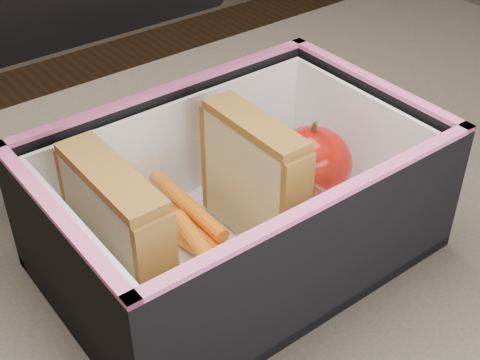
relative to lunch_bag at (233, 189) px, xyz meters
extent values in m
cube|color=#64564C|center=(0.00, -0.06, -0.08)|extent=(1.20, 0.80, 0.03)
cube|color=#382D26|center=(0.55, 0.29, -0.45)|extent=(0.05, 0.05, 0.72)
cube|color=beige|center=(-0.11, -0.01, 0.01)|extent=(0.01, 0.10, 0.10)
cube|color=#C15E67|center=(-0.10, -0.01, 0.00)|extent=(0.01, 0.10, 0.10)
cube|color=beige|center=(-0.09, -0.01, 0.01)|extent=(0.01, 0.10, 0.10)
cube|color=brown|center=(-0.10, -0.01, 0.06)|extent=(0.03, 0.10, 0.01)
cube|color=beige|center=(0.01, -0.01, 0.00)|extent=(0.01, 0.09, 0.10)
cube|color=#C15E67|center=(0.02, -0.01, 0.00)|extent=(0.01, 0.09, 0.09)
cube|color=beige|center=(0.02, -0.01, 0.00)|extent=(0.01, 0.09, 0.10)
cube|color=brown|center=(0.02, -0.01, 0.06)|extent=(0.03, 0.10, 0.01)
cylinder|color=#E14F05|center=(-0.03, -0.02, -0.04)|extent=(0.03, 0.10, 0.01)
cylinder|color=#E14F05|center=(-0.04, 0.00, -0.03)|extent=(0.03, 0.10, 0.01)
cylinder|color=#E14F05|center=(-0.05, -0.03, -0.02)|extent=(0.03, 0.10, 0.01)
cylinder|color=#E14F05|center=(-0.04, 0.02, -0.04)|extent=(0.02, 0.10, 0.01)
cylinder|color=#E14F05|center=(-0.03, -0.03, -0.03)|extent=(0.02, 0.10, 0.01)
cylinder|color=#E14F05|center=(-0.03, 0.03, -0.02)|extent=(0.01, 0.10, 0.01)
cylinder|color=#E14F05|center=(-0.03, -0.02, -0.04)|extent=(0.01, 0.10, 0.01)
cube|color=white|center=(0.08, 0.00, -0.05)|extent=(0.09, 0.09, 0.01)
ellipsoid|color=maroon|center=(0.08, 0.00, -0.01)|extent=(0.07, 0.07, 0.06)
cylinder|color=#49331A|center=(0.08, 0.00, 0.02)|extent=(0.00, 0.01, 0.01)
camera|label=1|loc=(-0.24, -0.33, 0.31)|focal=50.00mm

